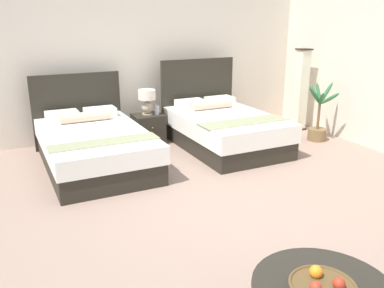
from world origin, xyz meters
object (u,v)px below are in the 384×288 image
Objects in this scene: table_lamp at (147,100)px; floor_lamp_corner at (301,90)px; vase at (157,110)px; fruit_bowl at (323,288)px; bed_near_corner at (223,128)px; potted_palm at (318,123)px; bed_near_window at (94,145)px; nightstand at (148,129)px.

floor_lamp_corner reaches higher than table_lamp.
fruit_bowl is at bearing -97.38° from vase.
potted_palm is (1.65, -0.35, -0.02)m from bed_near_corner.
table_lamp is (1.05, 0.73, 0.44)m from bed_near_window.
nightstand is 0.49× the size of potted_palm.
floor_lamp_corner is 0.85m from potted_palm.
bed_near_window is 3.75m from potted_palm.
potted_palm is (3.15, 3.64, -0.18)m from fruit_bowl.
nightstand is 0.35m from vase.
bed_near_corner is 13.68× the size of vase.
floor_lamp_corner is at bearing -6.96° from nightstand.
table_lamp is 1.01× the size of fruit_bowl.
table_lamp reaches higher than vase.
bed_near_corner is 1.14m from vase.
table_lamp is at bearing 157.64° from vase.
fruit_bowl is 5.47m from floor_lamp_corner.
table_lamp is 0.28× the size of floor_lamp_corner.
potted_palm is at bearing -11.89° from bed_near_corner.
bed_near_corner is at bearing 69.40° from fruit_bowl.
floor_lamp_corner is (2.85, -0.37, 0.01)m from table_lamp.
table_lamp is at bearing 172.65° from floor_lamp_corner.
potted_palm is (2.69, -1.07, -0.43)m from table_lamp.
bed_near_window is 3.94m from floor_lamp_corner.
bed_near_corner is 4.29× the size of nightstand.
bed_near_window reaches higher than fruit_bowl.
potted_palm is (-0.16, -0.70, -0.44)m from floor_lamp_corner.
bed_near_window is 2.09m from bed_near_corner.
table_lamp is 0.41× the size of potted_palm.
table_lamp is 4.74m from fruit_bowl.
fruit_bowl is at bearing -81.60° from bed_near_window.
vase is (0.15, -0.06, -0.17)m from table_lamp.
floor_lamp_corner is (2.85, -0.35, 0.50)m from nightstand.
floor_lamp_corner reaches higher than nightstand.
bed_near_corner is 1.26m from nightstand.
bed_near_window is at bearing 98.40° from fruit_bowl.
potted_palm is at bearing -102.56° from floor_lamp_corner.
bed_near_window reaches higher than potted_palm.
vase is 4.70m from fruit_bowl.
nightstand is at bearing 158.68° from potted_palm.
nightstand is at bearing 173.04° from floor_lamp_corner.
vase is (0.15, -0.04, 0.32)m from nightstand.
nightstand is 0.33× the size of floor_lamp_corner.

